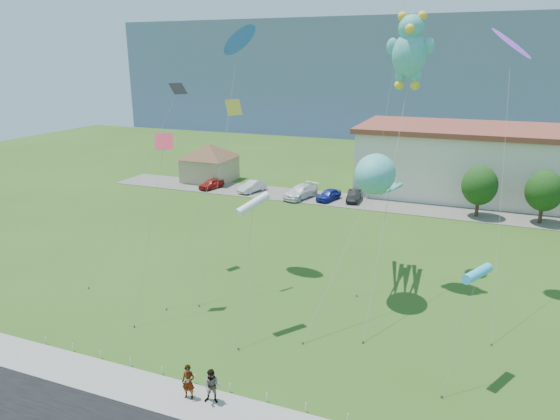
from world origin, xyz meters
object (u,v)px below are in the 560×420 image
object	(u,v)px
pavilion	(209,159)
pedestrian_right	(212,386)
parked_car_red	(211,184)
parked_car_black	(354,196)
parked_car_blue	(329,195)
parked_car_white	(301,191)
parked_car_silver	(252,186)
pedestrian_left	(188,382)
octopus_kite	(378,180)
teddy_bear_kite	(410,49)

from	to	relation	value
pavilion	pedestrian_right	world-z (taller)	pavilion
parked_car_red	parked_car_black	bearing A→B (deg)	17.70
parked_car_red	pedestrian_right	bearing A→B (deg)	-46.10
parked_car_blue	pedestrian_right	bearing A→B (deg)	-66.51
parked_car_white	parked_car_silver	bearing A→B (deg)	-167.23
pedestrian_left	pedestrian_right	world-z (taller)	pedestrian_left
parked_car_black	octopus_kite	xyz separation A→B (m)	(6.62, -22.25, 7.42)
pavilion	parked_car_black	bearing A→B (deg)	-8.28
pedestrian_left	parked_car_silver	world-z (taller)	pedestrian_left
parked_car_silver	parked_car_black	bearing A→B (deg)	19.32
parked_car_silver	parked_car_black	xyz separation A→B (m)	(12.74, 0.47, -0.04)
pedestrian_left	octopus_kite	size ratio (longest dim) A/B	0.13
pavilion	parked_car_red	distance (m)	5.13
pedestrian_left	octopus_kite	distance (m)	17.83
teddy_bear_kite	parked_car_silver	bearing A→B (deg)	137.06
pedestrian_right	parked_car_silver	world-z (taller)	pedestrian_right
pavilion	parked_car_blue	xyz separation A→B (m)	(17.79, -3.68, -2.31)
pedestrian_left	teddy_bear_kite	xyz separation A→B (m)	(6.99, 17.96, 15.58)
pedestrian_right	parked_car_black	size ratio (longest dim) A/B	0.46
parked_car_white	parked_car_blue	distance (m)	3.39
parked_car_silver	parked_car_white	distance (m)	6.55
parked_car_white	parked_car_black	world-z (taller)	parked_car_white
pavilion	parked_car_black	xyz separation A→B (m)	(20.62, -3.00, -2.33)
parked_car_red	octopus_kite	size ratio (longest dim) A/B	0.27
parked_car_black	pedestrian_right	bearing A→B (deg)	-92.99
parked_car_silver	parked_car_black	world-z (taller)	parked_car_silver
parked_car_white	parked_car_blue	xyz separation A→B (m)	(3.38, 0.21, -0.11)
parked_car_red	teddy_bear_kite	distance (m)	35.73
pedestrian_left	parked_car_red	world-z (taller)	pedestrian_left
teddy_bear_kite	parked_car_red	bearing A→B (deg)	144.36
parked_car_black	teddy_bear_kite	xyz separation A→B (m)	(7.76, -19.56, 15.88)
parked_car_white	parked_car_black	bearing A→B (deg)	24.58
parked_car_black	parked_car_silver	bearing A→B (deg)	176.06
parked_car_white	parked_car_black	distance (m)	6.27
parked_car_white	pedestrian_right	bearing A→B (deg)	-60.89
pedestrian_left	pedestrian_right	bearing A→B (deg)	-4.45
parked_car_blue	octopus_kite	world-z (taller)	octopus_kite
pavilion	pedestrian_left	bearing A→B (deg)	-62.16
pavilion	parked_car_red	world-z (taller)	pavilion
octopus_kite	teddy_bear_kite	bearing A→B (deg)	66.98
pedestrian_left	parked_car_white	bearing A→B (deg)	90.47
parked_car_red	parked_car_blue	world-z (taller)	parked_car_blue
parked_car_silver	teddy_bear_kite	xyz separation A→B (m)	(20.51, -19.08, 15.84)
parked_car_blue	octopus_kite	size ratio (longest dim) A/B	0.28
pedestrian_right	pavilion	bearing A→B (deg)	106.11
pavilion	parked_car_red	size ratio (longest dim) A/B	2.49
pavilion	octopus_kite	world-z (taller)	octopus_kite
teddy_bear_kite	octopus_kite	bearing A→B (deg)	-113.02
octopus_kite	teddy_bear_kite	distance (m)	8.96
parked_car_red	parked_car_white	world-z (taller)	parked_car_white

